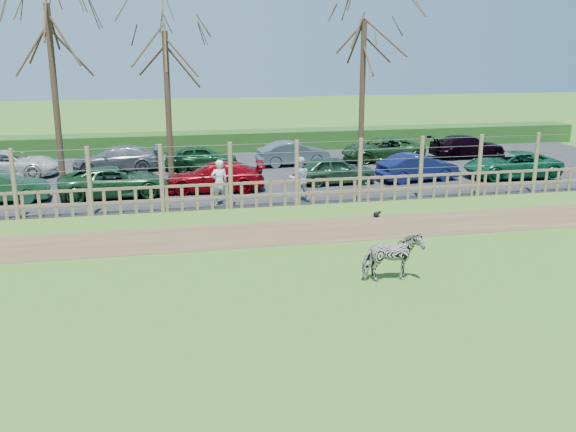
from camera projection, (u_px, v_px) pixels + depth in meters
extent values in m
plane|color=#608F3A|center=(270.00, 284.00, 16.37)|extent=(120.00, 120.00, 0.00)
cube|color=brown|center=(245.00, 235.00, 20.62)|extent=(34.00, 2.80, 0.01)
cube|color=#232326|center=(214.00, 175.00, 30.07)|extent=(44.00, 13.00, 0.04)
cube|color=#1E4716|center=(202.00, 142.00, 36.55)|extent=(46.00, 2.00, 1.10)
cube|color=brown|center=(231.00, 197.00, 23.81)|extent=(30.00, 0.06, 0.10)
cube|color=brown|center=(231.00, 184.00, 23.68)|extent=(30.00, 0.06, 0.10)
cylinder|color=brown|center=(14.00, 185.00, 22.10)|extent=(0.16, 0.16, 2.50)
cylinder|color=brown|center=(89.00, 182.00, 22.60)|extent=(0.16, 0.16, 2.50)
cylinder|color=brown|center=(162.00, 179.00, 23.11)|extent=(0.16, 0.16, 2.50)
cylinder|color=brown|center=(231.00, 176.00, 23.61)|extent=(0.16, 0.16, 2.50)
cylinder|color=brown|center=(297.00, 173.00, 24.11)|extent=(0.16, 0.16, 2.50)
cylinder|color=brown|center=(360.00, 171.00, 24.61)|extent=(0.16, 0.16, 2.50)
cylinder|color=brown|center=(421.00, 168.00, 25.11)|extent=(0.16, 0.16, 2.50)
cylinder|color=brown|center=(479.00, 166.00, 25.61)|extent=(0.16, 0.16, 2.50)
cylinder|color=brown|center=(536.00, 163.00, 26.11)|extent=(0.16, 0.16, 2.50)
cylinder|color=gray|center=(231.00, 176.00, 23.61)|extent=(30.00, 0.02, 0.02)
cylinder|color=gray|center=(230.00, 165.00, 23.50)|extent=(30.00, 0.02, 0.02)
cylinder|color=gray|center=(230.00, 154.00, 23.40)|extent=(30.00, 0.02, 0.02)
cylinder|color=gray|center=(230.00, 145.00, 23.31)|extent=(30.00, 0.02, 0.02)
cylinder|color=#3D2B1E|center=(56.00, 100.00, 25.91)|extent=(0.26, 0.26, 7.50)
cylinder|color=#3D2B1E|center=(168.00, 108.00, 27.89)|extent=(0.26, 0.26, 6.50)
cylinder|color=#3D2B1E|center=(362.00, 98.00, 30.10)|extent=(0.26, 0.26, 7.00)
imported|color=gray|center=(392.00, 257.00, 16.46)|extent=(1.55, 0.75, 1.29)
imported|color=silver|center=(219.00, 182.00, 24.17)|extent=(0.68, 0.50, 1.72)
imported|color=silver|center=(299.00, 179.00, 24.78)|extent=(0.86, 0.68, 1.72)
sphere|color=black|center=(376.00, 214.00, 22.71)|extent=(0.21, 0.21, 0.21)
sphere|color=black|center=(380.00, 212.00, 22.71)|extent=(0.10, 0.10, 0.10)
imported|color=#1C4924|center=(114.00, 182.00, 25.54)|extent=(4.52, 2.47, 1.20)
imported|color=maroon|center=(214.00, 177.00, 26.51)|extent=(4.26, 2.01, 1.20)
imported|color=#23462E|center=(335.00, 170.00, 27.93)|extent=(3.55, 1.48, 1.20)
imported|color=#121852|center=(418.00, 167.00, 28.54)|extent=(3.77, 1.71, 1.20)
imported|color=#0E5630|center=(512.00, 165.00, 29.19)|extent=(4.43, 2.25, 1.20)
imported|color=silver|center=(10.00, 164.00, 29.40)|extent=(4.50, 2.43, 1.20)
imported|color=slate|center=(117.00, 159.00, 30.72)|extent=(4.15, 1.71, 1.20)
imported|color=#174A23|center=(201.00, 157.00, 31.11)|extent=(3.53, 1.44, 1.20)
imported|color=#4E6269|center=(293.00, 153.00, 32.23)|extent=(3.75, 1.61, 1.20)
imported|color=#224B23|center=(382.00, 149.00, 33.42)|extent=(4.33, 2.03, 1.20)
imported|color=black|center=(467.00, 146.00, 34.41)|extent=(4.17, 1.76, 1.20)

